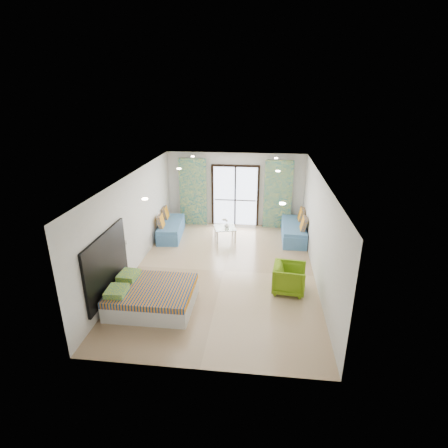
# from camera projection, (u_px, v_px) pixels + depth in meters

# --- Properties ---
(floor) EXTENTS (5.00, 7.50, 0.01)m
(floor) POSITION_uv_depth(u_px,v_px,m) (224.00, 271.00, 9.84)
(floor) COLOR #9B7D5C
(floor) RESTS_ON ground
(ceiling) EXTENTS (5.00, 7.50, 0.01)m
(ceiling) POSITION_uv_depth(u_px,v_px,m) (224.00, 177.00, 8.87)
(ceiling) COLOR silver
(ceiling) RESTS_ON ground
(wall_back) EXTENTS (5.00, 0.01, 2.70)m
(wall_back) POSITION_uv_depth(u_px,v_px,m) (235.00, 190.00, 12.83)
(wall_back) COLOR silver
(wall_back) RESTS_ON ground
(wall_front) EXTENTS (5.00, 0.01, 2.70)m
(wall_front) POSITION_uv_depth(u_px,v_px,m) (198.00, 307.00, 5.87)
(wall_front) COLOR silver
(wall_front) RESTS_ON ground
(wall_left) EXTENTS (0.01, 7.50, 2.70)m
(wall_left) POSITION_uv_depth(u_px,v_px,m) (134.00, 223.00, 9.62)
(wall_left) COLOR silver
(wall_left) RESTS_ON ground
(wall_right) EXTENTS (0.01, 7.50, 2.70)m
(wall_right) POSITION_uv_depth(u_px,v_px,m) (319.00, 230.00, 9.09)
(wall_right) COLOR silver
(wall_right) RESTS_ON ground
(balcony_door) EXTENTS (1.76, 0.08, 2.28)m
(balcony_door) POSITION_uv_depth(u_px,v_px,m) (235.00, 192.00, 12.84)
(balcony_door) COLOR black
(balcony_door) RESTS_ON floor
(balcony_rail) EXTENTS (1.52, 0.03, 0.04)m
(balcony_rail) POSITION_uv_depth(u_px,v_px,m) (235.00, 200.00, 12.96)
(balcony_rail) COLOR #595451
(balcony_rail) RESTS_ON balcony_door
(curtain_left) EXTENTS (1.00, 0.10, 2.50)m
(curtain_left) POSITION_uv_depth(u_px,v_px,m) (193.00, 192.00, 12.87)
(curtain_left) COLOR white
(curtain_left) RESTS_ON floor
(curtain_right) EXTENTS (1.00, 0.10, 2.50)m
(curtain_right) POSITION_uv_depth(u_px,v_px,m) (278.00, 195.00, 12.54)
(curtain_right) COLOR white
(curtain_right) RESTS_ON floor
(downlight_a) EXTENTS (0.12, 0.12, 0.02)m
(downlight_a) POSITION_uv_depth(u_px,v_px,m) (145.00, 199.00, 7.17)
(downlight_a) COLOR #FFE0B2
(downlight_a) RESTS_ON ceiling
(downlight_b) EXTENTS (0.12, 0.12, 0.02)m
(downlight_b) POSITION_uv_depth(u_px,v_px,m) (282.00, 204.00, 6.88)
(downlight_b) COLOR #FFE0B2
(downlight_b) RESTS_ON ceiling
(downlight_c) EXTENTS (0.12, 0.12, 0.02)m
(downlight_c) POSITION_uv_depth(u_px,v_px,m) (179.00, 169.00, 9.96)
(downlight_c) COLOR #FFE0B2
(downlight_c) RESTS_ON ceiling
(downlight_d) EXTENTS (0.12, 0.12, 0.02)m
(downlight_d) POSITION_uv_depth(u_px,v_px,m) (278.00, 171.00, 9.66)
(downlight_d) COLOR #FFE0B2
(downlight_d) RESTS_ON ceiling
(downlight_e) EXTENTS (0.12, 0.12, 0.02)m
(downlight_e) POSITION_uv_depth(u_px,v_px,m) (193.00, 156.00, 11.81)
(downlight_e) COLOR #FFE0B2
(downlight_e) RESTS_ON ceiling
(downlight_f) EXTENTS (0.12, 0.12, 0.02)m
(downlight_f) POSITION_uv_depth(u_px,v_px,m) (276.00, 158.00, 11.52)
(downlight_f) COLOR #FFE0B2
(downlight_f) RESTS_ON ceiling
(headboard) EXTENTS (0.06, 2.10, 1.50)m
(headboard) POSITION_uv_depth(u_px,v_px,m) (107.00, 264.00, 7.95)
(headboard) COLOR black
(headboard) RESTS_ON floor
(switch_plate) EXTENTS (0.02, 0.10, 0.10)m
(switch_plate) POSITION_uv_depth(u_px,v_px,m) (127.00, 242.00, 9.11)
(switch_plate) COLOR silver
(switch_plate) RESTS_ON wall_left
(bed) EXTENTS (1.90, 1.55, 0.65)m
(bed) POSITION_uv_depth(u_px,v_px,m) (151.00, 296.00, 8.12)
(bed) COLOR silver
(bed) RESTS_ON floor
(daybed_left) EXTENTS (0.89, 1.92, 0.92)m
(daybed_left) POSITION_uv_depth(u_px,v_px,m) (171.00, 228.00, 12.11)
(daybed_left) COLOR teal
(daybed_left) RESTS_ON floor
(daybed_right) EXTENTS (0.77, 1.95, 0.96)m
(daybed_right) POSITION_uv_depth(u_px,v_px,m) (294.00, 231.00, 11.87)
(daybed_right) COLOR teal
(daybed_right) RESTS_ON floor
(coffee_table) EXTENTS (0.84, 0.84, 0.80)m
(coffee_table) POSITION_uv_depth(u_px,v_px,m) (225.00, 229.00, 11.74)
(coffee_table) COLOR silver
(coffee_table) RESTS_ON floor
(vase) EXTENTS (0.22, 0.22, 0.16)m
(vase) POSITION_uv_depth(u_px,v_px,m) (227.00, 225.00, 11.67)
(vase) COLOR white
(vase) RESTS_ON coffee_table
(armchair) EXTENTS (0.81, 0.85, 0.80)m
(armchair) POSITION_uv_depth(u_px,v_px,m) (289.00, 277.00, 8.71)
(armchair) COLOR #6A9513
(armchair) RESTS_ON floor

